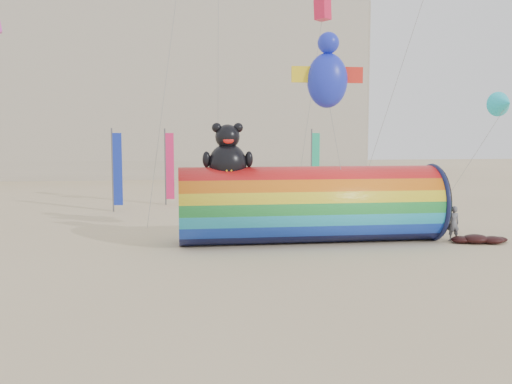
{
  "coord_description": "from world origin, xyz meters",
  "views": [
    {
      "loc": [
        -2.74,
        -22.27,
        4.87
      ],
      "look_at": [
        0.5,
        1.5,
        2.4
      ],
      "focal_mm": 40.0,
      "sensor_mm": 36.0,
      "label": 1
    }
  ],
  "objects": [
    {
      "name": "ground",
      "position": [
        0.0,
        0.0,
        0.0
      ],
      "size": [
        160.0,
        160.0,
        0.0
      ],
      "primitive_type": "plane",
      "color": "#CCB58C",
      "rests_on": "ground"
    },
    {
      "name": "festival_banners",
      "position": [
        -1.0,
        16.18,
        2.64
      ],
      "size": [
        14.18,
        3.91,
        5.2
      ],
      "color": "#59595E",
      "rests_on": "ground"
    },
    {
      "name": "hotel_building",
      "position": [
        -12.0,
        45.95,
        10.31
      ],
      "size": [
        60.4,
        15.4,
        20.6
      ],
      "color": "#B7AD99",
      "rests_on": "ground"
    },
    {
      "name": "fabric_bundle",
      "position": [
        10.51,
        1.18,
        0.17
      ],
      "size": [
        2.62,
        1.35,
        0.41
      ],
      "color": "#340B09",
      "rests_on": "ground"
    },
    {
      "name": "kite_handler",
      "position": [
        9.61,
        1.88,
        0.8
      ],
      "size": [
        0.59,
        0.39,
        1.6
      ],
      "primitive_type": "imported",
      "rotation": [
        0.0,
        0.0,
        3.16
      ],
      "color": "slate",
      "rests_on": "ground"
    },
    {
      "name": "windsock_assembly",
      "position": [
        3.08,
        2.49,
        1.8
      ],
      "size": [
        11.75,
        3.58,
        5.41
      ],
      "color": "red",
      "rests_on": "ground"
    }
  ]
}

